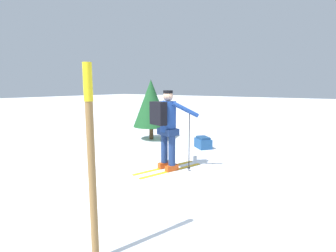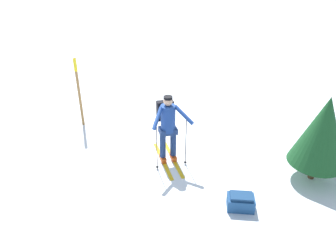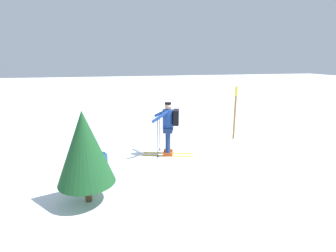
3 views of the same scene
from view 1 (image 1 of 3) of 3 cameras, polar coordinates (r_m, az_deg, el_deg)
The scene contains 5 objects.
ground_plane at distance 5.19m, azimuth -3.33°, elevation -11.92°, with size 80.00×80.00×0.00m, color white.
skier at distance 5.62m, azimuth -0.24°, elevation 0.46°, with size 1.02×1.68×1.74m.
dropped_backpack at distance 7.85m, azimuth 7.63°, elevation -3.62°, with size 0.64×0.61×0.34m.
trail_marker at distance 2.72m, azimuth -16.42°, elevation -5.27°, with size 0.09×0.09×2.05m.
pine_tree at distance 8.96m, azimuth -3.71°, elevation 4.96°, with size 1.23×1.23×2.05m.
Camera 1 is at (3.03, -3.79, 1.83)m, focal length 28.00 mm.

